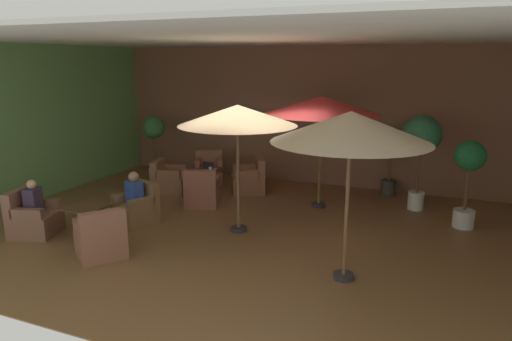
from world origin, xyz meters
The scene contains 24 objects.
ground_plane centered at (0.00, 0.00, -0.01)m, with size 11.22×8.20×0.02m, color brown.
wall_back_brick centered at (0.00, 4.06, 1.83)m, with size 11.22×0.08×3.66m, color brown.
wall_left_accent centered at (-5.57, 0.00, 1.83)m, with size 0.08×8.20×3.66m, color #659B53.
ceiling_slab centered at (0.00, 0.00, 3.69)m, with size 11.22×8.20×0.06m, color white.
cafe_table_front_left centered at (-1.99, 2.06, 0.45)m, with size 0.69×0.69×0.61m.
armchair_front_left_north centered at (-1.07, 2.56, 0.32)m, with size 1.08×1.08×0.89m.
armchair_front_left_east centered at (-2.47, 2.98, 0.33)m, with size 0.99×1.00×0.87m.
armchair_front_left_south centered at (-2.98, 1.75, 0.31)m, with size 0.98×1.00×0.83m.
armchair_front_left_west centered at (-1.63, 1.08, 0.32)m, with size 0.96×0.98×0.90m.
cafe_table_front_right centered at (-2.71, -1.45, 0.49)m, with size 0.78×0.78×0.61m.
armchair_front_right_north centered at (-1.83, -2.10, 0.32)m, with size 1.08×1.07×0.89m.
armchair_front_right_east centered at (-2.32, -0.43, 0.30)m, with size 0.96×0.94×0.83m.
armchair_front_right_south centered at (-3.75, -1.77, 0.32)m, with size 0.98×0.98×0.89m.
patio_umbrella_tall_red centered at (0.88, 2.06, 2.32)m, with size 2.60×2.60×2.52m.
patio_umbrella_center_beige centered at (2.19, -1.32, 2.36)m, with size 2.32×2.32×2.59m.
patio_umbrella_near_wall centered at (-0.17, -0.08, 2.28)m, with size 2.25×2.25×2.49m.
potted_tree_left_corner centered at (2.96, 2.70, 1.59)m, with size 0.86×0.86×2.14m.
potted_tree_mid_left centered at (-4.08, 2.78, 1.27)m, with size 0.63×0.63×1.79m.
potted_tree_mid_right centered at (3.93, 1.86, 1.18)m, with size 0.60×0.60×1.77m.
potted_tree_right_corner centered at (2.24, 3.63, 1.15)m, with size 0.67×0.67×1.63m.
patron_blue_shirt centered at (-3.71, -1.76, 0.72)m, with size 0.31×0.38×0.66m.
patron_by_window centered at (-2.34, -0.47, 0.72)m, with size 0.41×0.33×0.68m.
iced_drink_cup centered at (-1.85, 1.91, 0.67)m, with size 0.08×0.08×0.11m, color white.
open_laptop centered at (-1.97, 2.10, 0.66)m, with size 0.32×0.24×0.20m.
Camera 1 is at (3.47, -7.89, 3.30)m, focal length 32.40 mm.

